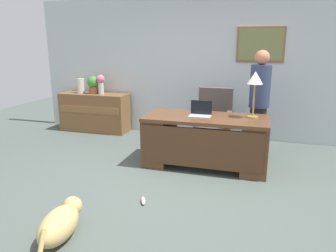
# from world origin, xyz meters

# --- Properties ---
(ground_plane) EXTENTS (12.00, 12.00, 0.00)m
(ground_plane) POSITION_xyz_m (0.00, 0.00, 0.00)
(ground_plane) COLOR #4C5651
(back_wall) EXTENTS (7.00, 0.16, 2.70)m
(back_wall) POSITION_xyz_m (0.01, 2.60, 1.35)
(back_wall) COLOR silver
(back_wall) RESTS_ON ground_plane
(desk) EXTENTS (1.82, 0.83, 0.77)m
(desk) POSITION_xyz_m (0.36, 0.90, 0.42)
(desk) COLOR brown
(desk) RESTS_ON ground_plane
(credenza) EXTENTS (1.45, 0.50, 0.80)m
(credenza) POSITION_xyz_m (-2.25, 2.25, 0.40)
(credenza) COLOR brown
(credenza) RESTS_ON ground_plane
(armchair) EXTENTS (0.60, 0.59, 1.07)m
(armchair) POSITION_xyz_m (0.35, 1.78, 0.48)
(armchair) COLOR #564C47
(armchair) RESTS_ON ground_plane
(person_standing) EXTENTS (0.32, 0.32, 1.72)m
(person_standing) POSITION_xyz_m (1.10, 1.60, 0.89)
(person_standing) COLOR #262323
(person_standing) RESTS_ON ground_plane
(dog_lying) EXTENTS (0.38, 0.76, 0.30)m
(dog_lying) POSITION_xyz_m (-0.63, -1.33, 0.16)
(dog_lying) COLOR tan
(dog_lying) RESTS_ON ground_plane
(laptop) EXTENTS (0.32, 0.22, 0.22)m
(laptop) POSITION_xyz_m (0.27, 0.94, 0.82)
(laptop) COLOR #B2B5BA
(laptop) RESTS_ON desk
(desk_lamp) EXTENTS (0.22, 0.22, 0.67)m
(desk_lamp) POSITION_xyz_m (1.02, 1.05, 1.31)
(desk_lamp) COLOR #9E8447
(desk_lamp) RESTS_ON desk
(vase_with_flowers) EXTENTS (0.17, 0.17, 0.39)m
(vase_with_flowers) POSITION_xyz_m (-2.08, 2.25, 1.04)
(vase_with_flowers) COLOR beige
(vase_with_flowers) RESTS_ON credenza
(vase_empty) EXTENTS (0.15, 0.15, 0.30)m
(vase_empty) POSITION_xyz_m (-2.55, 2.25, 0.96)
(vase_empty) COLOR silver
(vase_empty) RESTS_ON credenza
(potted_plant) EXTENTS (0.24, 0.24, 0.36)m
(potted_plant) POSITION_xyz_m (-2.25, 2.25, 1.00)
(potted_plant) COLOR brown
(potted_plant) RESTS_ON credenza
(dog_toy_bone) EXTENTS (0.12, 0.18, 0.05)m
(dog_toy_bone) POSITION_xyz_m (-0.12, -0.46, 0.03)
(dog_toy_bone) COLOR beige
(dog_toy_bone) RESTS_ON ground_plane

